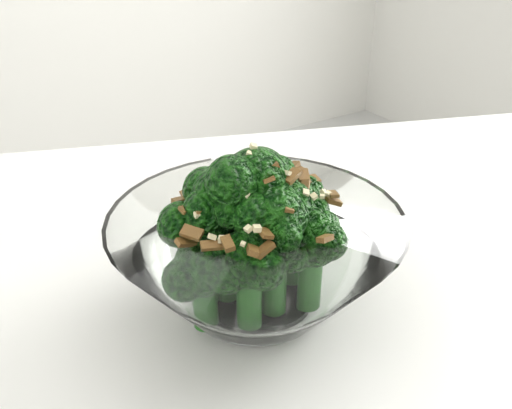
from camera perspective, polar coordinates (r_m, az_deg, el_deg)
table at (r=0.49m, az=6.01°, el=-18.47°), size 1.41×1.17×0.75m
broccoli_dish at (r=0.43m, az=-0.06°, el=-4.59°), size 0.22×0.22×0.14m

